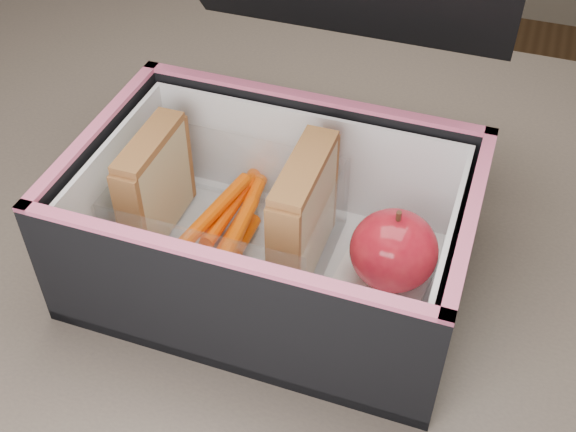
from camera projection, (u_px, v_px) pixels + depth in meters
The scene contains 8 objects.
kitchen_table at pixel (269, 296), 0.72m from camera, with size 1.20×0.80×0.75m.
lunch_bag at pixel (274, 215), 0.57m from camera, with size 0.31×0.33×0.27m.
plastic_tub at pixel (228, 214), 0.60m from camera, with size 0.17×0.12×0.07m, color white, non-canonical shape.
sandwich_left at pixel (155, 184), 0.61m from camera, with size 0.02×0.09×0.10m.
sandwich_right at pixel (303, 215), 0.57m from camera, with size 0.03×0.09×0.11m.
carrot_sticks at pixel (227, 232), 0.61m from camera, with size 0.05×0.16×0.03m.
paper_napkin at pixel (383, 276), 0.59m from camera, with size 0.07×0.08×0.01m, color white.
red_apple at pixel (394, 250), 0.56m from camera, with size 0.08×0.08×0.07m.
Camera 1 is at (0.17, -0.44, 1.21)m, focal length 45.00 mm.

